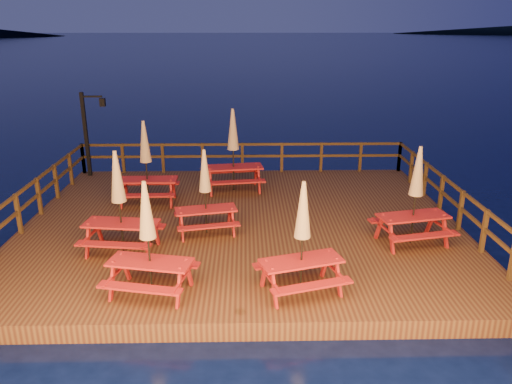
% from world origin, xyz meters
% --- Properties ---
extents(ground, '(500.00, 500.00, 0.00)m').
position_xyz_m(ground, '(0.00, 0.00, 0.00)').
color(ground, '#050D32').
rests_on(ground, ground).
extents(deck, '(12.00, 10.00, 0.40)m').
position_xyz_m(deck, '(0.00, 0.00, 0.20)').
color(deck, '#412115').
rests_on(deck, ground).
extents(deck_piles, '(11.44, 9.44, 1.40)m').
position_xyz_m(deck_piles, '(0.00, 0.00, -0.30)').
color(deck_piles, '#3D2913').
rests_on(deck_piles, ground).
extents(railing, '(11.80, 9.75, 1.10)m').
position_xyz_m(railing, '(0.00, 1.78, 1.16)').
color(railing, '#3D2913').
rests_on(railing, deck).
extents(lamp_post, '(0.85, 0.18, 3.00)m').
position_xyz_m(lamp_post, '(-5.39, 4.55, 2.20)').
color(lamp_post, black).
rests_on(lamp_post, deck).
extents(picnic_table_0, '(1.95, 1.72, 2.43)m').
position_xyz_m(picnic_table_0, '(-1.83, -3.85, 1.66)').
color(picnic_table_0, '#99250D').
rests_on(picnic_table_0, deck).
extents(picnic_table_1, '(2.01, 1.81, 2.40)m').
position_xyz_m(picnic_table_1, '(1.25, -3.85, 1.65)').
color(picnic_table_1, '#99250D').
rests_on(picnic_table_1, deck).
extents(picnic_table_2, '(1.82, 1.60, 2.27)m').
position_xyz_m(picnic_table_2, '(-0.93, -0.78, 1.58)').
color(picnic_table_2, '#99250D').
rests_on(picnic_table_2, deck).
extents(picnic_table_3, '(1.94, 1.67, 2.52)m').
position_xyz_m(picnic_table_3, '(-2.88, -1.86, 1.71)').
color(picnic_table_3, '#99250D').
rests_on(picnic_table_3, deck).
extents(picnic_table_4, '(1.81, 1.50, 2.56)m').
position_xyz_m(picnic_table_4, '(-2.88, 1.57, 1.73)').
color(picnic_table_4, '#99250D').
rests_on(picnic_table_4, deck).
extents(picnic_table_5, '(2.09, 1.80, 2.71)m').
position_xyz_m(picnic_table_5, '(-0.28, 2.76, 1.81)').
color(picnic_table_5, '#99250D').
rests_on(picnic_table_5, deck).
extents(picnic_table_6, '(2.02, 1.78, 2.51)m').
position_xyz_m(picnic_table_6, '(4.29, -1.52, 1.70)').
color(picnic_table_6, '#99250D').
rests_on(picnic_table_6, deck).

